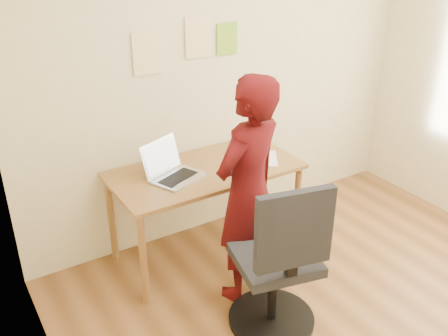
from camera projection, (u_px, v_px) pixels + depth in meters
room at (409, 143)px, 2.55m from camera, size 3.58×3.58×2.78m
desk at (205, 179)px, 3.71m from camera, size 1.40×0.70×0.74m
laptop at (172, 170)px, 3.53m from camera, size 0.45×0.43×0.25m
paper_sheet at (264, 158)px, 3.84m from camera, size 0.32×0.35×0.00m
phone at (236, 175)px, 3.58m from camera, size 0.11×0.12×0.01m
wall_note_left at (147, 54)px, 3.47m from camera, size 0.21×0.00×0.30m
wall_note_mid at (198, 37)px, 3.64m from camera, size 0.21×0.00×0.30m
wall_note_right at (227, 39)px, 3.77m from camera, size 0.18×0.00×0.24m
office_chair at (279, 270)px, 3.04m from camera, size 0.57×0.59×1.09m
person at (248, 192)px, 3.25m from camera, size 0.67×0.54×1.58m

